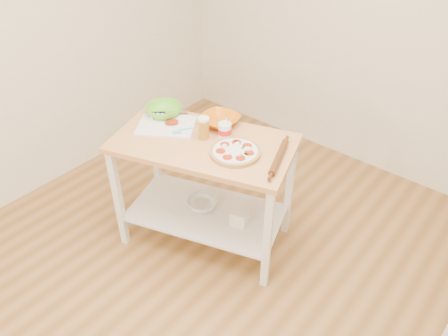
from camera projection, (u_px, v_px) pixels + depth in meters
room_shell at (196, 136)px, 2.16m from camera, size 4.04×4.54×2.74m
prep_island at (204, 170)px, 3.10m from camera, size 1.37×1.02×0.90m
pizza at (235, 152)px, 2.82m from camera, size 0.33×0.33×0.05m
cutting_board at (166, 125)px, 3.11m from camera, size 0.50×0.47×0.04m
spatula at (182, 130)px, 3.04m from camera, size 0.08×0.15×0.01m
knife at (164, 113)px, 3.23m from camera, size 0.21×0.21×0.01m
orange_bowl at (219, 120)px, 3.11m from camera, size 0.29×0.29×0.07m
green_bowl at (164, 111)px, 3.21m from camera, size 0.35×0.35×0.08m
beer_pint at (204, 128)px, 2.94m from camera, size 0.08×0.08×0.16m
yogurt_tub at (225, 131)px, 2.96m from camera, size 0.09×0.09×0.20m
rolling_pin at (279, 157)px, 2.76m from camera, size 0.17×0.37×0.04m
shelf_glass_bowl at (202, 203)px, 3.35m from camera, size 0.33×0.33×0.07m
shelf_bin at (239, 217)px, 3.20m from camera, size 0.15×0.15×0.12m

